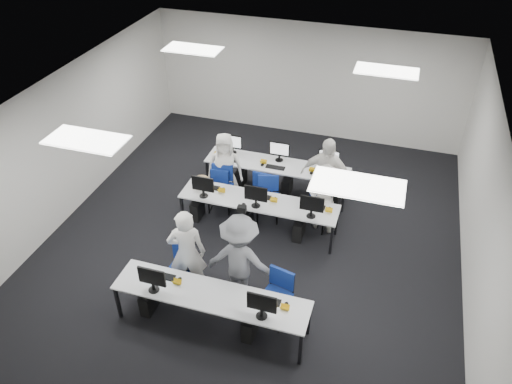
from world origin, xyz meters
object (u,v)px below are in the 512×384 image
(desk_mid, at_px, (259,203))
(chair_3, at_px, (268,206))
(chair_0, at_px, (181,278))
(student_2, at_px, (225,167))
(chair_6, at_px, (265,192))
(photographer, at_px, (240,260))
(chair_2, at_px, (221,195))
(chair_7, at_px, (318,203))
(student_3, at_px, (325,178))
(student_0, at_px, (187,253))
(student_1, at_px, (323,196))
(desk_front, at_px, (211,297))
(chair_1, at_px, (276,305))
(chair_4, at_px, (317,213))
(chair_5, at_px, (222,188))

(desk_mid, bearing_deg, chair_3, 81.61)
(chair_0, xyz_separation_m, student_2, (-0.21, 2.89, 0.51))
(chair_6, height_order, photographer, photographer)
(chair_2, relative_size, chair_7, 1.18)
(student_2, distance_m, student_3, 2.18)
(chair_3, distance_m, student_0, 2.59)
(chair_6, xyz_separation_m, student_3, (1.29, -0.01, 0.64))
(chair_2, relative_size, student_1, 0.66)
(chair_3, xyz_separation_m, student_2, (-1.09, 0.42, 0.50))
(chair_7, bearing_deg, chair_3, -163.74)
(desk_front, bearing_deg, desk_mid, 90.00)
(desk_front, distance_m, chair_6, 3.55)
(chair_1, distance_m, student_3, 3.11)
(chair_3, bearing_deg, student_3, 9.12)
(chair_6, bearing_deg, student_1, -12.19)
(chair_4, distance_m, photographer, 2.58)
(desk_mid, relative_size, photographer, 1.82)
(chair_0, height_order, chair_6, chair_0)
(chair_1, relative_size, photographer, 0.54)
(chair_2, xyz_separation_m, chair_3, (1.05, -0.03, -0.02))
(student_0, relative_size, photographer, 1.00)
(chair_2, relative_size, student_0, 0.56)
(chair_5, bearing_deg, student_2, 50.13)
(chair_1, height_order, student_0, student_0)
(chair_5, xyz_separation_m, student_3, (2.23, 0.12, 0.64))
(chair_0, xyz_separation_m, student_0, (0.15, 0.05, 0.60))
(chair_7, bearing_deg, desk_mid, -148.08)
(chair_1, relative_size, student_3, 0.51)
(chair_0, relative_size, chair_7, 1.08)
(chair_6, xyz_separation_m, chair_7, (1.18, -0.01, -0.02))
(desk_mid, xyz_separation_m, student_3, (1.15, 0.91, 0.24))
(chair_5, bearing_deg, desk_front, -79.32)
(student_3, height_order, photographer, student_3)
(chair_0, bearing_deg, student_0, 20.99)
(desk_front, distance_m, desk_mid, 2.60)
(desk_front, relative_size, chair_4, 3.30)
(chair_2, distance_m, student_1, 2.24)
(student_0, height_order, student_2, student_0)
(desk_front, bearing_deg, chair_0, 144.29)
(chair_3, xyz_separation_m, chair_5, (-1.14, 0.34, -0.02))
(chair_4, distance_m, student_3, 0.74)
(chair_1, bearing_deg, student_1, 97.84)
(chair_7, xyz_separation_m, student_0, (-1.72, -2.88, 0.62))
(student_0, xyz_separation_m, student_3, (1.82, 2.88, 0.04))
(chair_7, height_order, student_2, student_2)
(chair_4, distance_m, chair_6, 1.31)
(student_0, bearing_deg, chair_2, -101.04)
(chair_0, xyz_separation_m, student_3, (1.97, 2.93, 0.63))
(desk_front, relative_size, chair_5, 3.67)
(chair_2, relative_size, chair_5, 1.12)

